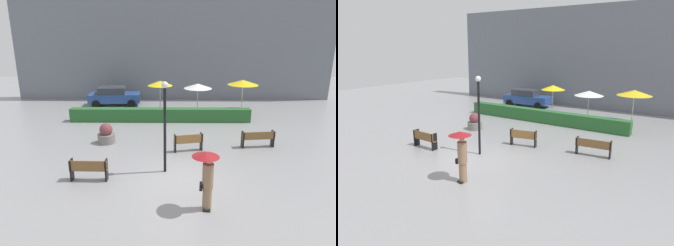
% 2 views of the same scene
% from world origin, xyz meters
% --- Properties ---
extents(ground_plane, '(60.00, 60.00, 0.00)m').
position_xyz_m(ground_plane, '(0.00, 0.00, 0.00)').
color(ground_plane, gray).
extents(bench_far_right, '(1.80, 0.55, 0.88)m').
position_xyz_m(bench_far_right, '(4.44, 3.57, 0.53)').
color(bench_far_right, brown).
rests_on(bench_far_right, ground).
extents(bench_mid_center, '(1.54, 0.62, 0.91)m').
position_xyz_m(bench_mid_center, '(0.71, 2.97, 0.54)').
color(bench_mid_center, olive).
rests_on(bench_mid_center, ground).
extents(bench_near_left, '(1.57, 0.38, 0.91)m').
position_xyz_m(bench_near_left, '(-3.56, -0.31, 0.53)').
color(bench_near_left, brown).
rests_on(bench_near_left, ground).
extents(pedestrian_with_umbrella, '(0.93, 0.93, 2.12)m').
position_xyz_m(pedestrian_with_umbrella, '(1.02, -2.35, 1.34)').
color(pedestrian_with_umbrella, '#8C6B4C').
rests_on(pedestrian_with_umbrella, ground).
extents(planter_pot, '(0.96, 0.96, 1.12)m').
position_xyz_m(planter_pot, '(-3.77, 4.16, 0.48)').
color(planter_pot, slate).
rests_on(planter_pot, ground).
extents(lamp_post, '(0.28, 0.28, 3.99)m').
position_xyz_m(lamp_post, '(-0.45, 0.58, 2.44)').
color(lamp_post, black).
rests_on(lamp_post, ground).
extents(patio_umbrella_yellow, '(1.81, 1.81, 2.53)m').
position_xyz_m(patio_umbrella_yellow, '(-1.00, 10.16, 2.35)').
color(patio_umbrella_yellow, silver).
rests_on(patio_umbrella_yellow, ground).
extents(patio_umbrella_white, '(2.06, 2.06, 2.31)m').
position_xyz_m(patio_umbrella_white, '(1.76, 10.31, 2.12)').
color(patio_umbrella_white, silver).
rests_on(patio_umbrella_white, ground).
extents(patio_umbrella_yellow_far, '(2.16, 2.16, 2.66)m').
position_xyz_m(patio_umbrella_yellow_far, '(4.91, 9.77, 2.48)').
color(patio_umbrella_yellow_far, silver).
rests_on(patio_umbrella_yellow_far, ground).
extents(hedge_strip, '(12.30, 0.70, 0.91)m').
position_xyz_m(hedge_strip, '(-0.95, 8.40, 0.45)').
color(hedge_strip, '#28602D').
rests_on(hedge_strip, ground).
extents(building_facade, '(28.00, 1.20, 8.85)m').
position_xyz_m(building_facade, '(0.00, 16.00, 4.43)').
color(building_facade, slate).
rests_on(building_facade, ground).
extents(parked_car, '(4.32, 2.22, 1.57)m').
position_xyz_m(parked_car, '(-4.97, 13.09, 0.82)').
color(parked_car, '#28478C').
rests_on(parked_car, ground).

